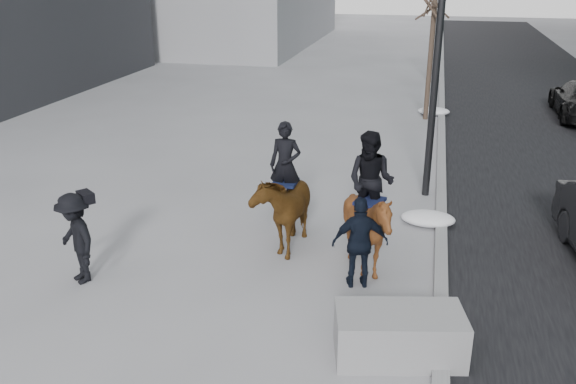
# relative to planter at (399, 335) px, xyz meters

# --- Properties ---
(ground) EXTENTS (120.00, 120.00, 0.00)m
(ground) POSITION_rel_planter_xyz_m (-2.36, 1.46, -0.38)
(ground) COLOR gray
(ground) RESTS_ON ground
(road) EXTENTS (8.00, 90.00, 0.01)m
(road) POSITION_rel_planter_xyz_m (4.64, 11.46, -0.38)
(road) COLOR black
(road) RESTS_ON ground
(curb) EXTENTS (0.25, 90.00, 0.12)m
(curb) POSITION_rel_planter_xyz_m (0.64, 11.46, -0.32)
(curb) COLOR gray
(curb) RESTS_ON ground
(planter) EXTENTS (2.08, 1.35, 0.77)m
(planter) POSITION_rel_planter_xyz_m (0.00, 0.00, 0.00)
(planter) COLOR gray
(planter) RESTS_ON ground
(tree_near) EXTENTS (1.20, 1.20, 4.96)m
(tree_near) POSITION_rel_planter_xyz_m (0.04, 15.24, 2.10)
(tree_near) COLOR #3B2A22
(tree_near) RESTS_ON ground
(tree_far) EXTENTS (1.20, 1.20, 4.31)m
(tree_far) POSITION_rel_planter_xyz_m (0.04, 22.83, 1.77)
(tree_far) COLOR #3B2A23
(tree_far) RESTS_ON ground
(mounted_left) EXTENTS (0.97, 2.06, 2.64)m
(mounted_left) POSITION_rel_planter_xyz_m (-2.63, 3.43, 0.60)
(mounted_left) COLOR #492C0E
(mounted_left) RESTS_ON ground
(mounted_right) EXTENTS (1.85, 1.97, 2.77)m
(mounted_right) POSITION_rel_planter_xyz_m (-0.79, 2.62, 0.73)
(mounted_right) COLOR #47220E
(mounted_right) RESTS_ON ground
(feeder) EXTENTS (1.10, 0.98, 1.75)m
(feeder) POSITION_rel_planter_xyz_m (-0.86, 2.03, 0.49)
(feeder) COLOR black
(feeder) RESTS_ON ground
(camera_crew) EXTENTS (1.30, 1.20, 1.75)m
(camera_crew) POSITION_rel_planter_xyz_m (-5.99, 1.01, 0.50)
(camera_crew) COLOR black
(camera_crew) RESTS_ON ground
(snow_piles) EXTENTS (1.22, 15.98, 0.31)m
(snow_piles) POSITION_rel_planter_xyz_m (0.34, 7.57, -0.23)
(snow_piles) COLOR white
(snow_piles) RESTS_ON ground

